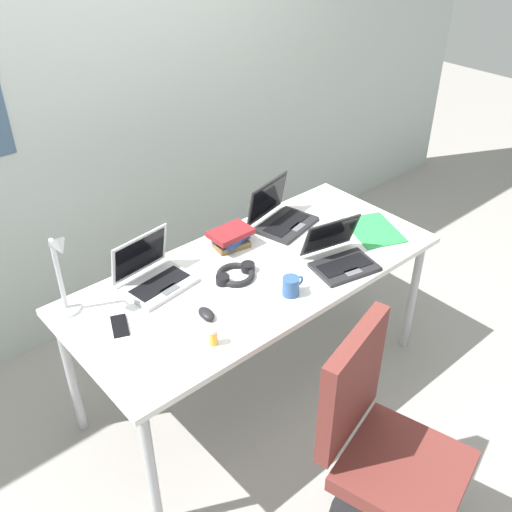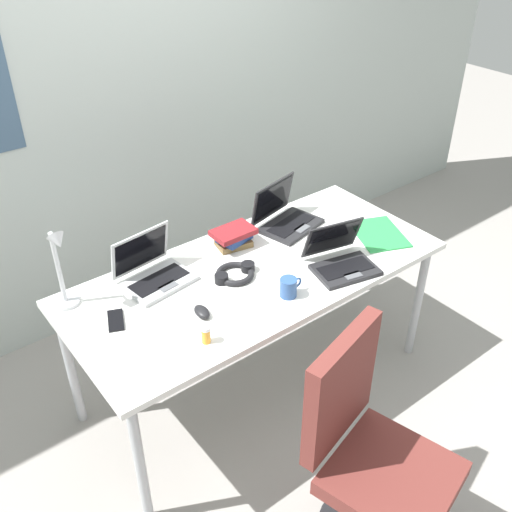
# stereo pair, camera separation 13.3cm
# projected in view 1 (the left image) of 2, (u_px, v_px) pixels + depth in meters

# --- Properties ---
(ground_plane) EXTENTS (12.00, 12.00, 0.00)m
(ground_plane) POSITION_uv_depth(u_px,v_px,m) (256.00, 382.00, 3.15)
(ground_plane) COLOR gray
(wall_back) EXTENTS (6.00, 0.13, 2.60)m
(wall_back) POSITION_uv_depth(u_px,v_px,m) (120.00, 94.00, 3.11)
(wall_back) COLOR #B2BCB7
(wall_back) RESTS_ON ground_plane
(desk) EXTENTS (1.80, 0.80, 0.74)m
(desk) POSITION_uv_depth(u_px,v_px,m) (256.00, 280.00, 2.77)
(desk) COLOR white
(desk) RESTS_ON ground_plane
(desk_lamp) EXTENTS (0.12, 0.18, 0.40)m
(desk_lamp) POSITION_uv_depth(u_px,v_px,m) (62.00, 276.00, 2.36)
(desk_lamp) COLOR silver
(desk_lamp) RESTS_ON desk
(laptop_near_lamp) EXTENTS (0.33, 0.29, 0.23)m
(laptop_near_lamp) POSITION_uv_depth(u_px,v_px,m) (154.00, 276.00, 2.62)
(laptop_near_lamp) COLOR #B7BABC
(laptop_near_lamp) RESTS_ON desk
(laptop_near_mouse) EXTENTS (0.36, 0.32, 0.23)m
(laptop_near_mouse) POSITION_uv_depth(u_px,v_px,m) (281.00, 217.00, 3.06)
(laptop_near_mouse) COLOR #232326
(laptop_near_mouse) RESTS_ON desk
(laptop_back_left) EXTENTS (0.34, 0.33, 0.21)m
(laptop_back_left) POSITION_uv_depth(u_px,v_px,m) (340.00, 257.00, 2.75)
(laptop_back_left) COLOR #232326
(laptop_back_left) RESTS_ON desk
(computer_mouse) EXTENTS (0.06, 0.10, 0.03)m
(computer_mouse) POSITION_uv_depth(u_px,v_px,m) (206.00, 314.00, 2.45)
(computer_mouse) COLOR black
(computer_mouse) RESTS_ON desk
(cell_phone) EXTENTS (0.11, 0.15, 0.01)m
(cell_phone) POSITION_uv_depth(u_px,v_px,m) (120.00, 326.00, 2.40)
(cell_phone) COLOR black
(cell_phone) RESTS_ON desk
(headphones) EXTENTS (0.21, 0.18, 0.04)m
(headphones) POSITION_uv_depth(u_px,v_px,m) (236.00, 274.00, 2.68)
(headphones) COLOR black
(headphones) RESTS_ON desk
(pill_bottle) EXTENTS (0.04, 0.04, 0.08)m
(pill_bottle) POSITION_uv_depth(u_px,v_px,m) (213.00, 336.00, 2.30)
(pill_bottle) COLOR gold
(pill_bottle) RESTS_ON desk
(book_stack) EXTENTS (0.21, 0.15, 0.09)m
(book_stack) POSITION_uv_depth(u_px,v_px,m) (231.00, 238.00, 2.88)
(book_stack) COLOR brown
(book_stack) RESTS_ON desk
(paper_folder_mid_desk) EXTENTS (0.33, 0.38, 0.01)m
(paper_folder_mid_desk) POSITION_uv_depth(u_px,v_px,m) (374.00, 230.00, 3.03)
(paper_folder_mid_desk) COLOR green
(paper_folder_mid_desk) RESTS_ON desk
(coffee_mug) EXTENTS (0.11, 0.08, 0.09)m
(coffee_mug) POSITION_uv_depth(u_px,v_px,m) (291.00, 286.00, 2.56)
(coffee_mug) COLOR #2D518C
(coffee_mug) RESTS_ON desk
(office_chair) EXTENTS (0.54, 0.59, 0.97)m
(office_chair) POSITION_uv_depth(u_px,v_px,m) (384.00, 463.00, 2.26)
(office_chair) COLOR black
(office_chair) RESTS_ON ground_plane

